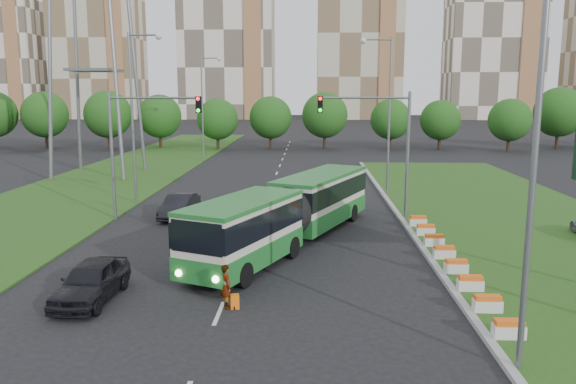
{
  "coord_description": "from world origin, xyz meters",
  "views": [
    {
      "loc": [
        0.26,
        -25.21,
        7.91
      ],
      "look_at": [
        -0.89,
        4.72,
        2.6
      ],
      "focal_mm": 35.0,
      "sensor_mm": 36.0,
      "label": 1
    }
  ],
  "objects_px": {
    "traffic_mast_median": "(382,134)",
    "pedestrian": "(226,286)",
    "traffic_mast_left": "(137,135)",
    "car_left_far": "(180,206)",
    "car_left_near": "(91,281)",
    "articulated_bus": "(285,212)",
    "shopping_trolley": "(235,302)"
  },
  "relations": [
    {
      "from": "car_left_far",
      "to": "shopping_trolley",
      "type": "relative_size",
      "value": 8.4
    },
    {
      "from": "car_left_far",
      "to": "shopping_trolley",
      "type": "height_order",
      "value": "car_left_far"
    },
    {
      "from": "car_left_far",
      "to": "car_left_near",
      "type": "bearing_deg",
      "value": -85.83
    },
    {
      "from": "car_left_far",
      "to": "traffic_mast_left",
      "type": "bearing_deg",
      "value": -158.44
    },
    {
      "from": "traffic_mast_left",
      "to": "traffic_mast_median",
      "type": "bearing_deg",
      "value": 3.77
    },
    {
      "from": "traffic_mast_left",
      "to": "car_left_far",
      "type": "bearing_deg",
      "value": 17.15
    },
    {
      "from": "traffic_mast_left",
      "to": "shopping_trolley",
      "type": "relative_size",
      "value": 14.85
    },
    {
      "from": "articulated_bus",
      "to": "car_left_near",
      "type": "height_order",
      "value": "articulated_bus"
    },
    {
      "from": "car_left_near",
      "to": "traffic_mast_left",
      "type": "bearing_deg",
      "value": 101.21
    },
    {
      "from": "traffic_mast_left",
      "to": "pedestrian",
      "type": "distance_m",
      "value": 16.95
    },
    {
      "from": "car_left_far",
      "to": "shopping_trolley",
      "type": "xyz_separation_m",
      "value": [
        5.57,
        -15.24,
        -0.48
      ]
    },
    {
      "from": "articulated_bus",
      "to": "pedestrian",
      "type": "distance_m",
      "value": 9.4
    },
    {
      "from": "traffic_mast_median",
      "to": "shopping_trolley",
      "type": "distance_m",
      "value": 17.87
    },
    {
      "from": "pedestrian",
      "to": "articulated_bus",
      "type": "bearing_deg",
      "value": -35.39
    },
    {
      "from": "traffic_mast_median",
      "to": "shopping_trolley",
      "type": "relative_size",
      "value": 14.85
    },
    {
      "from": "traffic_mast_median",
      "to": "pedestrian",
      "type": "xyz_separation_m",
      "value": [
        -7.57,
        -15.47,
        -4.51
      ]
    },
    {
      "from": "traffic_mast_left",
      "to": "car_left_far",
      "type": "xyz_separation_m",
      "value": [
        2.33,
        0.72,
        -4.6
      ]
    },
    {
      "from": "traffic_mast_median",
      "to": "car_left_far",
      "type": "height_order",
      "value": "traffic_mast_median"
    },
    {
      "from": "traffic_mast_left",
      "to": "articulated_bus",
      "type": "bearing_deg",
      "value": -29.44
    },
    {
      "from": "articulated_bus",
      "to": "car_left_near",
      "type": "bearing_deg",
      "value": -105.86
    },
    {
      "from": "car_left_near",
      "to": "traffic_mast_median",
      "type": "bearing_deg",
      "value": 51.04
    },
    {
      "from": "traffic_mast_median",
      "to": "traffic_mast_left",
      "type": "distance_m",
      "value": 15.19
    },
    {
      "from": "car_left_near",
      "to": "shopping_trolley",
      "type": "relative_size",
      "value": 8.48
    },
    {
      "from": "traffic_mast_median",
      "to": "car_left_far",
      "type": "xyz_separation_m",
      "value": [
        -12.83,
        -0.28,
        -4.6
      ]
    },
    {
      "from": "traffic_mast_left",
      "to": "car_left_near",
      "type": "xyz_separation_m",
      "value": [
        2.27,
        -13.88,
        -4.57
      ]
    },
    {
      "from": "traffic_mast_left",
      "to": "car_left_near",
      "type": "height_order",
      "value": "traffic_mast_left"
    },
    {
      "from": "traffic_mast_median",
      "to": "car_left_near",
      "type": "bearing_deg",
      "value": -130.9
    },
    {
      "from": "traffic_mast_median",
      "to": "articulated_bus",
      "type": "distance_m",
      "value": 9.29
    },
    {
      "from": "traffic_mast_left",
      "to": "pedestrian",
      "type": "bearing_deg",
      "value": -62.33
    },
    {
      "from": "traffic_mast_median",
      "to": "pedestrian",
      "type": "relative_size",
      "value": 4.77
    },
    {
      "from": "traffic_mast_left",
      "to": "car_left_near",
      "type": "distance_m",
      "value": 14.79
    },
    {
      "from": "car_left_far",
      "to": "pedestrian",
      "type": "height_order",
      "value": "pedestrian"
    }
  ]
}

